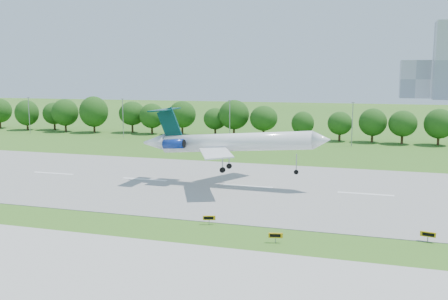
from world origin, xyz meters
TOP-DOWN VIEW (x-y plane):
  - ground at (0.00, 0.00)m, footprint 600.00×600.00m
  - runway at (0.00, 25.00)m, footprint 400.00×45.00m
  - taxiway at (0.00, -18.00)m, footprint 400.00×23.00m
  - tree_line at (0.00, 92.00)m, footprint 288.40×8.40m
  - light_poles at (-2.50, 82.00)m, footprint 175.90×0.25m
  - airliner at (-3.95, 25.02)m, footprint 34.30×25.01m
  - taxi_sign_left at (0.67, 1.70)m, footprint 1.65×0.69m
  - taxi_sign_centre at (10.44, -2.92)m, footprint 1.68×0.57m
  - taxi_sign_right at (27.53, 2.60)m, footprint 1.76×0.52m
  - service_vehicle_a at (-26.78, 76.53)m, footprint 4.16×2.70m
  - service_vehicle_b at (-4.32, 77.85)m, footprint 4.36×2.96m

SIDE VIEW (x-z plane):
  - ground at x=0.00m, z-range 0.00..0.00m
  - runway at x=0.00m, z-range 0.00..0.08m
  - taxiway at x=0.00m, z-range 0.00..0.08m
  - service_vehicle_a at x=-26.78m, z-range 0.00..1.30m
  - service_vehicle_b at x=-4.32m, z-range 0.00..1.38m
  - taxi_sign_left at x=0.67m, z-range 0.28..1.45m
  - taxi_sign_centre at x=10.44m, z-range 0.28..1.46m
  - taxi_sign_right at x=27.53m, z-range 0.29..1.53m
  - tree_line at x=0.00m, z-range 0.99..11.39m
  - light_poles at x=-2.50m, z-range 0.24..12.43m
  - airliner at x=-3.95m, z-range 2.26..13.41m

